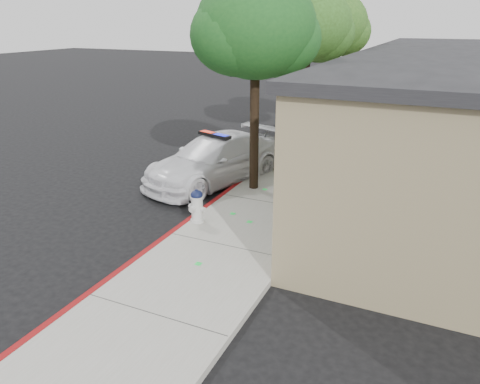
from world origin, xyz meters
The scene contains 9 objects.
ground centered at (0.00, 0.00, 0.00)m, with size 120.00×120.00×0.00m, color black.
sidewalk centered at (1.60, 3.00, 0.07)m, with size 3.20×60.00×0.15m, color gray.
red_curb centered at (0.06, 3.00, 0.08)m, with size 0.14×60.00×0.16m, color maroon.
clapboard_building centered at (6.69, 9.00, 2.13)m, with size 7.30×20.89×4.24m.
police_car centered at (-0.90, 4.35, 0.79)m, with size 3.78×5.86×1.70m.
fire_hydrant centered at (0.35, 0.91, 0.61)m, with size 0.53×0.46×0.91m.
street_tree_near centered at (0.71, 3.96, 4.90)m, with size 3.55×3.48×6.37m.
street_tree_mid centered at (0.71, 9.28, 4.91)m, with size 3.39×3.36×6.31m.
street_tree_far centered at (0.75, 12.62, 4.89)m, with size 3.44×3.39×6.31m.
Camera 1 is at (6.02, -8.74, 5.28)m, focal length 34.00 mm.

